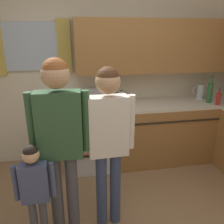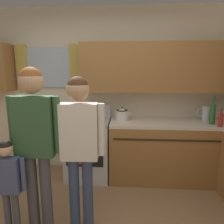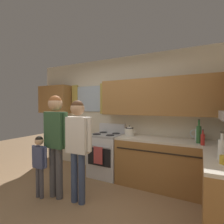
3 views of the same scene
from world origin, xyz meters
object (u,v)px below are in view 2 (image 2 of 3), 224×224
bottle_sauce_red (221,120)px  adult_in_plaid (79,138)px  bottle_wine_green (213,114)px  water_pitcher (206,113)px  stovetop_kettle (122,114)px  small_child (8,179)px  stove_oven (89,147)px  adult_holding_child (35,133)px

bottle_sauce_red → adult_in_plaid: size_ratio=0.15×
bottle_wine_green → bottle_sauce_red: 0.16m
bottle_wine_green → bottle_sauce_red: (0.06, -0.13, -0.06)m
bottle_wine_green → water_pitcher: bottle_wine_green is taller
bottle_sauce_red → stovetop_kettle: bearing=168.2°
water_pitcher → small_child: size_ratio=0.22×
bottle_sauce_red → water_pitcher: 0.37m
stovetop_kettle → water_pitcher: 1.26m
stove_oven → stovetop_kettle: stovetop_kettle is taller
bottle_sauce_red → small_child: 2.62m
stove_oven → adult_in_plaid: bearing=-83.5°
stove_oven → water_pitcher: 1.86m
bottle_wine_green → water_pitcher: size_ratio=1.79×
adult_in_plaid → adult_holding_child: bearing=-174.4°
bottle_sauce_red → adult_holding_child: (-2.13, -0.94, 0.06)m
bottle_wine_green → small_child: (-2.30, -1.21, -0.41)m
small_child → adult_in_plaid: bearing=15.1°
bottle_sauce_red → stovetop_kettle: (-1.32, 0.28, 0.00)m
bottle_wine_green → small_child: bottle_wine_green is taller
bottle_wine_green → adult_holding_child: size_ratio=0.23×
adult_in_plaid → small_child: bearing=-164.9°
adult_holding_child → small_child: bearing=-149.7°
water_pitcher → stovetop_kettle: bearing=-176.2°
bottle_sauce_red → stovetop_kettle: size_ratio=0.90×
stove_oven → small_child: (-0.52, -1.32, 0.17)m
bottle_wine_green → adult_in_plaid: bearing=-147.9°
bottle_sauce_red → bottle_wine_green: bearing=113.3°
adult_holding_child → bottle_wine_green: bearing=27.5°
stovetop_kettle → small_child: (-1.04, -1.35, -0.36)m
small_child → stovetop_kettle: bearing=52.6°
stove_oven → adult_holding_child: size_ratio=0.66×
adult_holding_child → stovetop_kettle: bearing=56.5°
stove_oven → bottle_wine_green: 1.88m
stove_oven → adult_holding_child: (-0.29, -1.18, 0.59)m
adult_holding_child → adult_in_plaid: (0.42, 0.04, -0.05)m
bottle_sauce_red → adult_in_plaid: (-1.71, -0.90, 0.01)m
stovetop_kettle → adult_holding_child: adult_holding_child is taller
stove_oven → adult_in_plaid: adult_in_plaid is taller
stove_oven → water_pitcher: (1.77, 0.12, 0.54)m
stove_oven → adult_holding_child: bearing=-103.9°
stove_oven → water_pitcher: size_ratio=5.00×
bottle_sauce_red → small_child: size_ratio=0.24×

